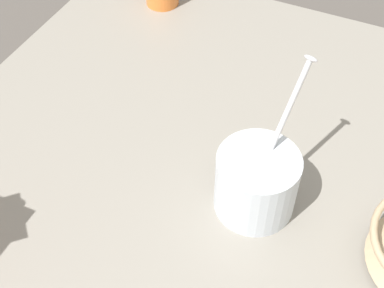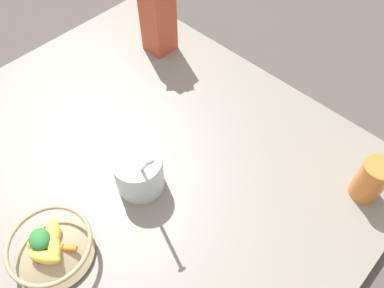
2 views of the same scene
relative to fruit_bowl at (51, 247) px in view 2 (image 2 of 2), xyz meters
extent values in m
plane|color=#4C4742|center=(0.21, 0.06, -0.07)|extent=(6.00, 6.00, 0.00)
cube|color=gray|center=(0.21, 0.06, -0.06)|extent=(1.17, 1.17, 0.03)
cylinder|color=tan|center=(0.00, 0.00, -0.04)|extent=(0.10, 0.10, 0.01)
cone|color=tan|center=(0.00, 0.00, -0.01)|extent=(0.17, 0.17, 0.05)
torus|color=tan|center=(0.00, 0.00, 0.02)|extent=(0.18, 0.18, 0.01)
ellipsoid|color=#EFD64C|center=(0.01, 0.00, 0.01)|extent=(0.06, 0.09, 0.03)
ellipsoid|color=#EFD64C|center=(-0.02, -0.01, 0.01)|extent=(0.06, 0.07, 0.03)
ellipsoid|color=#EFD64C|center=(0.02, 0.02, 0.01)|extent=(0.06, 0.07, 0.03)
ellipsoid|color=#EFD64C|center=(-0.01, 0.02, 0.01)|extent=(0.07, 0.05, 0.03)
cylinder|color=orange|center=(0.00, 0.02, 0.01)|extent=(0.04, 0.05, 0.02)
cylinder|color=orange|center=(0.00, 0.00, 0.00)|extent=(0.05, 0.05, 0.02)
cylinder|color=orange|center=(0.02, -0.02, 0.00)|extent=(0.04, 0.05, 0.01)
sphere|color=red|center=(0.02, 0.01, 0.00)|extent=(0.02, 0.02, 0.02)
sphere|color=red|center=(0.00, 0.01, 0.00)|extent=(0.01, 0.01, 0.01)
sphere|color=red|center=(-0.03, -0.01, 0.01)|extent=(0.02, 0.02, 0.02)
ellipsoid|color=#2D7F38|center=(-0.01, 0.02, 0.02)|extent=(0.06, 0.06, 0.03)
cube|color=#CC4C33|center=(0.65, 0.35, 0.09)|extent=(0.08, 0.08, 0.26)
cylinder|color=silver|center=(0.25, 0.00, 0.01)|extent=(0.12, 0.12, 0.10)
cylinder|color=white|center=(0.25, 0.00, 0.05)|extent=(0.11, 0.11, 0.02)
cylinder|color=silver|center=(0.24, -0.04, 0.10)|extent=(0.03, 0.10, 0.17)
ellipsoid|color=silver|center=(0.23, -0.09, 0.18)|extent=(0.02, 0.02, 0.01)
cylinder|color=orange|center=(0.61, -0.41, 0.02)|extent=(0.07, 0.07, 0.12)
torus|color=orange|center=(0.61, -0.41, 0.07)|extent=(0.07, 0.07, 0.01)
camera|label=1|loc=(0.14, 0.46, 0.61)|focal=50.00mm
camera|label=2|loc=(-0.01, -0.43, 0.77)|focal=35.00mm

